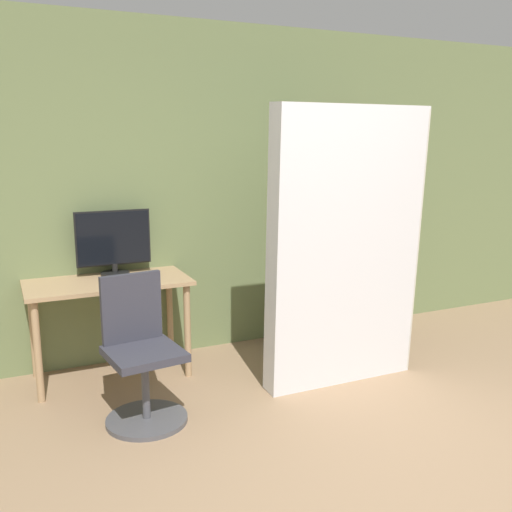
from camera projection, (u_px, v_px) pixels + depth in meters
name	position (u px, v px, depth m)	size (l,w,h in m)	color
wall_back	(227.00, 191.00, 4.82)	(8.00, 0.06, 2.70)	#6B7A4C
desk	(108.00, 295.00, 4.23)	(1.18, 0.59, 0.75)	tan
monitor	(114.00, 241.00, 4.34)	(0.56, 0.22, 0.50)	black
office_chair	(142.00, 363.00, 3.62)	(0.52, 0.52, 0.94)	#4C4C51
bookshelf	(329.00, 228.00, 5.14)	(0.63, 0.29, 1.99)	brown
mattress_near	(346.00, 249.00, 4.07)	(1.18, 0.27, 2.01)	silver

